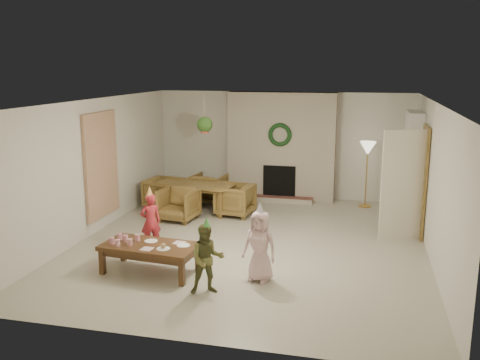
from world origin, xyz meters
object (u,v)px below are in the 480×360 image
(dining_table, at_px, (194,197))
(dining_chair_right, at_px, (235,200))
(coffee_table_top, at_px, (150,247))
(child_plaid, at_px, (207,259))
(dining_chair_far, at_px, (209,188))
(child_red, at_px, (151,221))
(dining_chair_left, at_px, (164,193))
(dining_chair_near, at_px, (178,204))
(child_pink, at_px, (260,246))

(dining_table, distance_m, dining_chair_right, 0.94)
(coffee_table_top, distance_m, child_plaid, 1.17)
(dining_table, bearing_deg, dining_chair_far, 90.00)
(dining_chair_right, xyz_separation_m, child_plaid, (0.56, -3.82, 0.16))
(dining_chair_right, distance_m, child_red, 2.49)
(dining_chair_left, xyz_separation_m, child_plaid, (2.24, -4.05, 0.16))
(dining_table, bearing_deg, dining_chair_near, -90.00)
(dining_table, relative_size, child_pink, 1.62)
(dining_chair_left, distance_m, child_plaid, 4.63)
(dining_table, distance_m, child_pink, 3.97)
(dining_chair_right, relative_size, child_pink, 0.69)
(child_plaid, bearing_deg, dining_chair_right, 76.20)
(child_plaid, relative_size, child_pink, 0.93)
(dining_chair_near, xyz_separation_m, child_pink, (2.21, -2.61, 0.19))
(dining_table, xyz_separation_m, dining_chair_far, (0.10, 0.75, 0.03))
(child_red, height_order, child_plaid, child_plaid)
(dining_chair_right, bearing_deg, dining_chair_near, -51.34)
(coffee_table_top, height_order, child_red, child_red)
(dining_chair_near, bearing_deg, dining_chair_far, 90.00)
(dining_chair_left, height_order, child_plaid, child_plaid)
(dining_chair_far, height_order, child_pink, child_pink)
(dining_table, bearing_deg, child_plaid, -61.68)
(dining_chair_left, height_order, coffee_table_top, dining_chair_left)
(child_pink, bearing_deg, child_red, 170.61)
(dining_chair_near, height_order, dining_chair_left, same)
(dining_chair_left, bearing_deg, coffee_table_top, -153.91)
(coffee_table_top, bearing_deg, dining_chair_far, 100.13)
(dining_chair_right, relative_size, child_plaid, 0.74)
(dining_chair_far, bearing_deg, dining_table, 90.00)
(dining_chair_far, distance_m, coffee_table_top, 4.21)
(dining_chair_far, relative_size, dining_chair_right, 1.00)
(dining_table, height_order, dining_chair_near, dining_chair_near)
(dining_chair_left, relative_size, child_red, 0.76)
(child_pink, bearing_deg, dining_table, 136.36)
(dining_chair_left, distance_m, coffee_table_top, 3.74)
(dining_table, bearing_deg, child_pink, -50.18)
(child_plaid, bearing_deg, coffee_table_top, 132.54)
(dining_chair_right, bearing_deg, coffee_table_top, -0.89)
(child_pink, bearing_deg, dining_chair_far, 130.29)
(dining_chair_near, height_order, child_plaid, child_plaid)
(dining_chair_far, bearing_deg, dining_chair_near, 90.00)
(dining_table, xyz_separation_m, coffee_table_top, (0.44, -3.45, 0.11))
(child_pink, bearing_deg, dining_chair_left, 143.78)
(dining_chair_near, relative_size, coffee_table_top, 0.50)
(coffee_table_top, bearing_deg, dining_table, 102.77)
(dining_chair_left, bearing_deg, child_pink, -132.76)
(dining_chair_left, relative_size, dining_chair_right, 1.00)
(dining_chair_right, relative_size, coffee_table_top, 0.50)
(dining_table, bearing_deg, dining_chair_right, -0.00)
(dining_table, height_order, coffee_table_top, dining_table)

